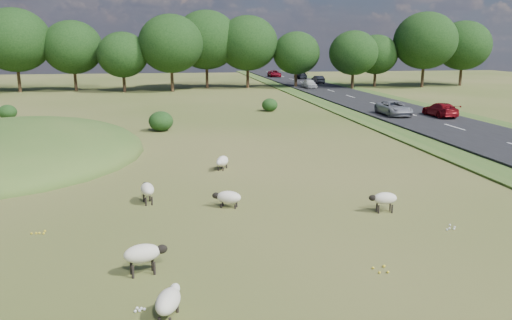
{
  "coord_description": "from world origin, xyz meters",
  "views": [
    {
      "loc": [
        -1.98,
        -20.08,
        6.7
      ],
      "look_at": [
        2.0,
        4.0,
        1.0
      ],
      "focal_mm": 35.0,
      "sensor_mm": 36.0,
      "label": 1
    }
  ],
  "objects_px": {
    "sheep_3": "(169,301)",
    "sheep_5": "(143,254)",
    "car_6": "(394,108)",
    "sheep_4": "(228,197)",
    "car_1": "(301,75)",
    "car_4": "(274,74)",
    "sheep_0": "(147,189)",
    "sheep_2": "(384,199)",
    "sheep_1": "(222,161)",
    "car_5": "(310,84)",
    "car_0": "(440,110)",
    "car_7": "(318,80)"
  },
  "relations": [
    {
      "from": "car_1",
      "to": "car_4",
      "type": "distance_m",
      "value": 7.23
    },
    {
      "from": "car_1",
      "to": "car_6",
      "type": "relative_size",
      "value": 0.94
    },
    {
      "from": "sheep_0",
      "to": "sheep_4",
      "type": "height_order",
      "value": "sheep_0"
    },
    {
      "from": "sheep_0",
      "to": "car_0",
      "type": "relative_size",
      "value": 0.3
    },
    {
      "from": "car_7",
      "to": "car_5",
      "type": "bearing_deg",
      "value": 66.02
    },
    {
      "from": "sheep_3",
      "to": "car_5",
      "type": "height_order",
      "value": "car_5"
    },
    {
      "from": "car_0",
      "to": "car_7",
      "type": "relative_size",
      "value": 1.12
    },
    {
      "from": "sheep_2",
      "to": "sheep_3",
      "type": "relative_size",
      "value": 0.88
    },
    {
      "from": "sheep_0",
      "to": "sheep_5",
      "type": "relative_size",
      "value": 0.95
    },
    {
      "from": "sheep_5",
      "to": "car_7",
      "type": "relative_size",
      "value": 0.35
    },
    {
      "from": "car_1",
      "to": "car_6",
      "type": "distance_m",
      "value": 49.61
    },
    {
      "from": "sheep_5",
      "to": "car_0",
      "type": "relative_size",
      "value": 0.32
    },
    {
      "from": "car_7",
      "to": "sheep_0",
      "type": "bearing_deg",
      "value": 67.3
    },
    {
      "from": "car_1",
      "to": "car_7",
      "type": "xyz_separation_m",
      "value": [
        0.0,
        -11.61,
        -0.0
      ]
    },
    {
      "from": "sheep_4",
      "to": "sheep_1",
      "type": "bearing_deg",
      "value": -72.5
    },
    {
      "from": "sheep_5",
      "to": "car_4",
      "type": "height_order",
      "value": "car_4"
    },
    {
      "from": "sheep_2",
      "to": "sheep_4",
      "type": "bearing_deg",
      "value": -10.14
    },
    {
      "from": "car_0",
      "to": "car_5",
      "type": "xyz_separation_m",
      "value": [
        -3.8,
        30.77,
        0.03
      ]
    },
    {
      "from": "car_4",
      "to": "car_6",
      "type": "height_order",
      "value": "car_6"
    },
    {
      "from": "sheep_3",
      "to": "car_5",
      "type": "xyz_separation_m",
      "value": [
        20.39,
        61.05,
        0.44
      ]
    },
    {
      "from": "sheep_2",
      "to": "sheep_4",
      "type": "relative_size",
      "value": 0.91
    },
    {
      "from": "sheep_0",
      "to": "sheep_3",
      "type": "distance_m",
      "value": 9.55
    },
    {
      "from": "sheep_3",
      "to": "sheep_1",
      "type": "bearing_deg",
      "value": 6.73
    },
    {
      "from": "car_5",
      "to": "car_6",
      "type": "bearing_deg",
      "value": -90.0
    },
    {
      "from": "sheep_2",
      "to": "car_6",
      "type": "bearing_deg",
      "value": -110.5
    },
    {
      "from": "sheep_3",
      "to": "car_6",
      "type": "bearing_deg",
      "value": -15.32
    },
    {
      "from": "car_0",
      "to": "sheep_4",
      "type": "bearing_deg",
      "value": 45.19
    },
    {
      "from": "sheep_2",
      "to": "car_7",
      "type": "height_order",
      "value": "car_7"
    },
    {
      "from": "car_0",
      "to": "car_6",
      "type": "xyz_separation_m",
      "value": [
        -3.8,
        1.46,
        0.02
      ]
    },
    {
      "from": "sheep_2",
      "to": "sheep_5",
      "type": "relative_size",
      "value": 0.87
    },
    {
      "from": "sheep_3",
      "to": "sheep_5",
      "type": "distance_m",
      "value": 2.68
    },
    {
      "from": "sheep_4",
      "to": "sheep_5",
      "type": "height_order",
      "value": "sheep_5"
    },
    {
      "from": "sheep_2",
      "to": "sheep_0",
      "type": "bearing_deg",
      "value": -11.57
    },
    {
      "from": "sheep_1",
      "to": "car_5",
      "type": "xyz_separation_m",
      "value": [
        17.6,
        46.22,
        0.43
      ]
    },
    {
      "from": "sheep_1",
      "to": "sheep_3",
      "type": "bearing_deg",
      "value": 13.48
    },
    {
      "from": "sheep_0",
      "to": "car_6",
      "type": "distance_m",
      "value": 30.82
    },
    {
      "from": "car_1",
      "to": "sheep_3",
      "type": "bearing_deg",
      "value": 73.41
    },
    {
      "from": "car_0",
      "to": "car_1",
      "type": "distance_m",
      "value": 50.92
    },
    {
      "from": "car_1",
      "to": "car_4",
      "type": "xyz_separation_m",
      "value": [
        -3.8,
        6.16,
        0.01
      ]
    },
    {
      "from": "sheep_3",
      "to": "car_7",
      "type": "relative_size",
      "value": 0.35
    },
    {
      "from": "sheep_2",
      "to": "car_7",
      "type": "xyz_separation_m",
      "value": [
        15.6,
        62.89,
        0.3
      ]
    },
    {
      "from": "sheep_2",
      "to": "car_0",
      "type": "height_order",
      "value": "car_0"
    },
    {
      "from": "car_4",
      "to": "car_1",
      "type": "bearing_deg",
      "value": -58.32
    },
    {
      "from": "car_6",
      "to": "sheep_5",
      "type": "bearing_deg",
      "value": -125.92
    },
    {
      "from": "car_6",
      "to": "sheep_2",
      "type": "bearing_deg",
      "value": -115.25
    },
    {
      "from": "sheep_0",
      "to": "sheep_5",
      "type": "height_order",
      "value": "sheep_5"
    },
    {
      "from": "sheep_2",
      "to": "car_0",
      "type": "distance_m",
      "value": 28.27
    },
    {
      "from": "sheep_4",
      "to": "car_0",
      "type": "bearing_deg",
      "value": -113.87
    },
    {
      "from": "car_4",
      "to": "sheep_3",
      "type": "bearing_deg",
      "value": -103.14
    },
    {
      "from": "sheep_1",
      "to": "car_7",
      "type": "height_order",
      "value": "car_7"
    }
  ]
}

